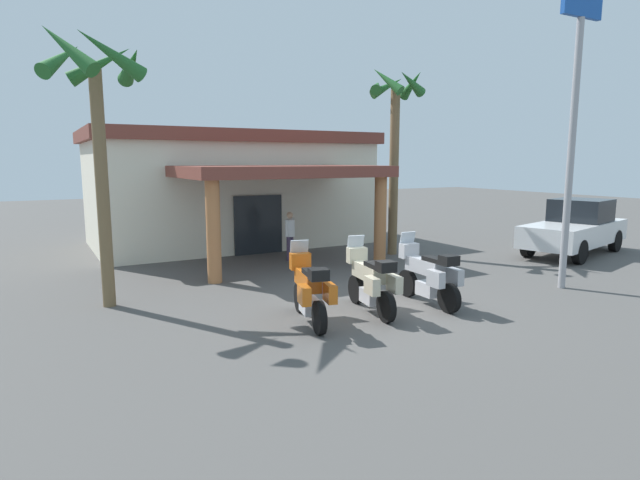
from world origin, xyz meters
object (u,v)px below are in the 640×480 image
pickup_truck_white (575,228)px  palm_tree_roadside (97,99)px  pedestrian (290,233)px  palm_tree_near_portico (394,122)px  motel_building (231,188)px  roadside_sign (576,85)px  motorcycle_silver (428,275)px  motorcycle_orange (309,290)px  motorcycle_cream (371,281)px

pickup_truck_white → palm_tree_roadside: 15.95m
pedestrian → palm_tree_near_portico: 5.28m
palm_tree_roadside → motel_building: bearing=53.9°
pedestrian → roadside_sign: (4.68, -6.86, 4.25)m
motorcycle_silver → pickup_truck_white: pickup_truck_white is taller
pedestrian → motel_building: bearing=-27.2°
palm_tree_roadside → roadside_sign: size_ratio=0.78×
motel_building → palm_tree_near_portico: (4.23, -5.13, 2.39)m
motorcycle_orange → pickup_truck_white: size_ratio=0.40×
motel_building → roadside_sign: 12.80m
pedestrian → motorcycle_silver: bearing=150.8°
motorcycle_silver → palm_tree_near_portico: 7.66m
motorcycle_cream → motorcycle_silver: 1.53m
roadside_sign → motorcycle_silver: bearing=174.0°
motorcycle_cream → pickup_truck_white: (10.49, 2.56, 0.24)m
motorcycle_orange → palm_tree_roadside: size_ratio=0.35×
motorcycle_silver → roadside_sign: 6.13m
pickup_truck_white → motorcycle_cream: bearing=178.6°
motorcycle_silver → roadside_sign: (4.15, -0.43, 4.49)m
motorcycle_cream → palm_tree_near_portico: 8.34m
motorcycle_orange → palm_tree_near_portico: (6.22, 5.66, 3.94)m
motel_building → palm_tree_roadside: bearing=-127.1°
palm_tree_near_portico → palm_tree_roadside: bearing=-166.2°
pedestrian → palm_tree_near_portico: (3.71, -0.68, 3.70)m
motorcycle_silver → pickup_truck_white: bearing=-70.9°
pedestrian → roadside_sign: 9.33m
palm_tree_near_portico → roadside_sign: (0.98, -6.18, 0.55)m
roadside_sign → palm_tree_near_portico: bearing=99.0°
motorcycle_silver → pickup_truck_white: 9.35m
motorcycle_silver → pedestrian: pedestrian is taller
motel_building → pedestrian: bearing=-84.3°
pickup_truck_white → palm_tree_roadside: palm_tree_roadside is taller
motel_building → palm_tree_roadside: 9.60m
motel_building → pickup_truck_white: size_ratio=1.97×
palm_tree_roadside → motorcycle_silver: bearing=-27.3°
motorcycle_orange → roadside_sign: size_ratio=0.28×
motorcycle_silver → roadside_sign: roadside_sign is taller
motorcycle_silver → pedestrian: 6.45m
motorcycle_silver → pickup_truck_white: (8.96, 2.66, 0.24)m
motorcycle_silver → palm_tree_roadside: 8.35m
palm_tree_roadside → motorcycle_cream: bearing=-33.1°
motorcycle_orange → roadside_sign: bearing=-81.8°
palm_tree_roadside → roadside_sign: 11.36m
pedestrian → palm_tree_near_portico: size_ratio=0.25×
motorcycle_orange → palm_tree_roadside: (-3.49, 3.28, 3.94)m
pedestrian → pickup_truck_white: bearing=-145.5°
pickup_truck_white → palm_tree_near_portico: palm_tree_near_portico is taller
motorcycle_cream → palm_tree_roadside: (-5.01, 3.27, 3.94)m
palm_tree_roadside → roadside_sign: bearing=-19.6°
motel_building → motorcycle_cream: size_ratio=4.93×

